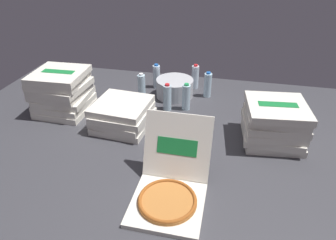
{
  "coord_description": "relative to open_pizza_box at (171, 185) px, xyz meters",
  "views": [
    {
      "loc": [
        0.44,
        -1.59,
        1.2
      ],
      "look_at": [
        0.06,
        0.1,
        0.14
      ],
      "focal_mm": 32.12,
      "sensor_mm": 36.0,
      "label": 1
    }
  ],
  "objects": [
    {
      "name": "water_bottle_5",
      "position": [
        -0.42,
        1.31,
        0.03
      ],
      "size": [
        0.07,
        0.07,
        0.22
      ],
      "color": "silver",
      "rests_on": "ground_plane"
    },
    {
      "name": "water_bottle_4",
      "position": [
        -0.49,
        1.08,
        0.03
      ],
      "size": [
        0.07,
        0.07,
        0.22
      ],
      "color": "silver",
      "rests_on": "ground_plane"
    },
    {
      "name": "open_pizza_box",
      "position": [
        0.0,
        0.0,
        0.0
      ],
      "size": [
        0.38,
        0.52,
        0.38
      ],
      "color": "silver",
      "rests_on": "ground_plane"
    },
    {
      "name": "water_bottle_1",
      "position": [
        -0.23,
        0.92,
        0.03
      ],
      "size": [
        0.07,
        0.07,
        0.22
      ],
      "color": "silver",
      "rests_on": "ground_plane"
    },
    {
      "name": "water_bottle_0",
      "position": [
        0.06,
        1.23,
        0.03
      ],
      "size": [
        0.07,
        0.07,
        0.22
      ],
      "color": "silver",
      "rests_on": "ground_plane"
    },
    {
      "name": "pizza_stack_right_far",
      "position": [
        -0.49,
        0.61,
        0.02
      ],
      "size": [
        0.42,
        0.42,
        0.19
      ],
      "color": "silver",
      "rests_on": "ground_plane"
    },
    {
      "name": "ground_plane",
      "position": [
        -0.19,
        0.44,
        -0.09
      ],
      "size": [
        3.2,
        2.4,
        0.02
      ],
      "primitive_type": "cube",
      "color": "#38383D"
    },
    {
      "name": "ice_bucket",
      "position": [
        -0.22,
        1.17,
        -0.0
      ],
      "size": [
        0.32,
        0.32,
        0.15
      ],
      "primitive_type": "cylinder",
      "color": "#B7BABF",
      "rests_on": "ground_plane"
    },
    {
      "name": "water_bottle_2",
      "position": [
        -0.08,
        0.96,
        0.03
      ],
      "size": [
        0.07,
        0.07,
        0.22
      ],
      "color": "silver",
      "rests_on": "ground_plane"
    },
    {
      "name": "pizza_stack_left_mid",
      "position": [
        -1.02,
        0.73,
        0.09
      ],
      "size": [
        0.41,
        0.41,
        0.34
      ],
      "color": "silver",
      "rests_on": "ground_plane"
    },
    {
      "name": "pizza_stack_center_near",
      "position": [
        0.56,
        0.65,
        0.07
      ],
      "size": [
        0.43,
        0.43,
        0.29
      ],
      "color": "silver",
      "rests_on": "ground_plane"
    },
    {
      "name": "water_bottle_3",
      "position": [
        -0.07,
        1.38,
        0.03
      ],
      "size": [
        0.07,
        0.07,
        0.22
      ],
      "color": "silver",
      "rests_on": "ground_plane"
    }
  ]
}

